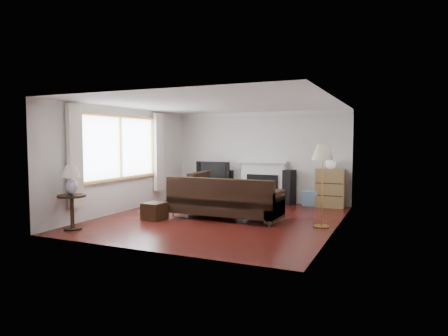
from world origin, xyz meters
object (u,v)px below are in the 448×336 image
at_px(floor_lamp, 322,186).
at_px(coffee_table, 245,198).
at_px(bookshelf, 330,188).
at_px(sectional_sofa, 225,199).
at_px(side_table, 72,212).
at_px(tv_stand, 215,191).

bearing_deg(floor_lamp, coffee_table, 144.54).
bearing_deg(floor_lamp, bookshelf, 95.35).
bearing_deg(floor_lamp, sectional_sofa, 179.25).
relative_size(bookshelf, coffee_table, 0.84).
bearing_deg(bookshelf, side_table, -131.89).
relative_size(sectional_sofa, side_table, 3.93).
height_order(coffee_table, floor_lamp, floor_lamp).
bearing_deg(bookshelf, coffee_table, -156.17).
bearing_deg(side_table, coffee_table, 60.09).
distance_m(floor_lamp, side_table, 4.90).
relative_size(bookshelf, side_table, 1.47).
bearing_deg(coffee_table, floor_lamp, -42.27).
bearing_deg(coffee_table, tv_stand, 139.74).
height_order(floor_lamp, side_table, floor_lamp).
height_order(tv_stand, floor_lamp, floor_lamp).
bearing_deg(bookshelf, tv_stand, -179.27).
bearing_deg(sectional_sofa, tv_stand, 120.18).
bearing_deg(coffee_table, bookshelf, 17.01).
xyz_separation_m(bookshelf, coffee_table, (-1.99, -0.88, -0.26)).
relative_size(floor_lamp, side_table, 2.43).
xyz_separation_m(sectional_sofa, side_table, (-2.27, -2.18, -0.09)).
relative_size(sectional_sofa, floor_lamp, 1.62).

